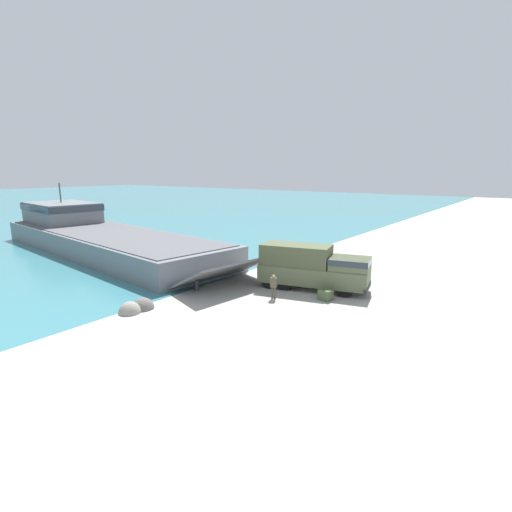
% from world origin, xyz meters
% --- Properties ---
extents(ground_plane, '(240.00, 240.00, 0.00)m').
position_xyz_m(ground_plane, '(0.00, 0.00, 0.00)').
color(ground_plane, '#A8A59E').
extents(landing_craft, '(12.75, 37.69, 7.06)m').
position_xyz_m(landing_craft, '(-1.10, 22.87, 1.67)').
color(landing_craft, slate).
rests_on(landing_craft, ground_plane).
extents(military_truck, '(4.38, 8.31, 3.24)m').
position_xyz_m(military_truck, '(-0.19, -3.28, 1.67)').
color(military_truck, '#566042').
rests_on(military_truck, ground_plane).
extents(soldier_on_ramp, '(0.38, 0.50, 1.70)m').
position_xyz_m(soldier_on_ramp, '(-3.80, -2.34, 0.98)').
color(soldier_on_ramp, '#4C4738').
rests_on(soldier_on_ramp, ground_plane).
extents(mooring_bollard, '(0.36, 0.36, 0.76)m').
position_xyz_m(mooring_bollard, '(-5.50, 3.28, 0.41)').
color(mooring_bollard, '#333338').
rests_on(mooring_bollard, ground_plane).
extents(cargo_crate, '(0.79, 0.92, 0.72)m').
position_xyz_m(cargo_crate, '(-1.91, -5.29, 0.36)').
color(cargo_crate, '#475638').
rests_on(cargo_crate, ground_plane).
extents(shoreline_rock_a, '(1.39, 1.39, 1.39)m').
position_xyz_m(shoreline_rock_a, '(-11.29, 3.24, 0.00)').
color(shoreline_rock_a, gray).
rests_on(shoreline_rock_a, ground_plane).
extents(shoreline_rock_b, '(1.32, 1.32, 1.32)m').
position_xyz_m(shoreline_rock_b, '(10.67, 3.22, 0.00)').
color(shoreline_rock_b, '#66605B').
rests_on(shoreline_rock_b, ground_plane).
extents(shoreline_rock_c, '(0.83, 0.83, 0.83)m').
position_xyz_m(shoreline_rock_c, '(8.52, 4.08, 0.00)').
color(shoreline_rock_c, gray).
rests_on(shoreline_rock_c, ground_plane).
extents(shoreline_rock_d, '(1.40, 1.40, 1.40)m').
position_xyz_m(shoreline_rock_d, '(-10.33, 3.20, 0.00)').
color(shoreline_rock_d, '#66605B').
rests_on(shoreline_rock_d, ground_plane).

